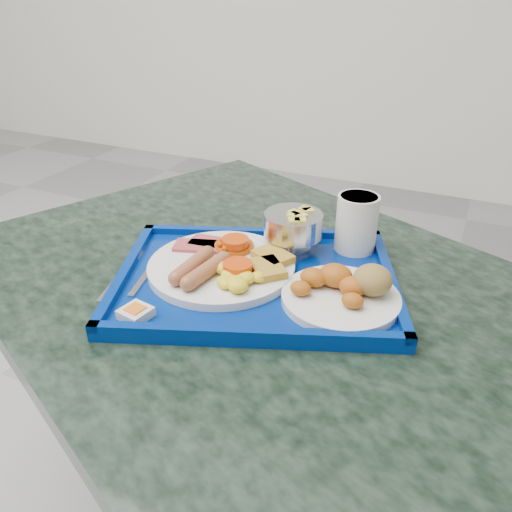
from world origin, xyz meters
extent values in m
cylinder|color=gray|center=(1.07, 0.50, 0.36)|extent=(0.11, 0.11, 0.66)
cube|color=black|center=(1.07, 0.50, 0.70)|extent=(1.37, 1.18, 0.04)
cube|color=navy|center=(1.03, 0.50, 0.73)|extent=(0.54, 0.47, 0.02)
cube|color=navy|center=(0.97, 0.64, 0.74)|extent=(0.43, 0.18, 0.01)
cube|color=navy|center=(1.09, 0.35, 0.74)|extent=(0.43, 0.18, 0.01)
cube|color=navy|center=(1.24, 0.58, 0.74)|extent=(0.14, 0.32, 0.01)
cube|color=navy|center=(0.83, 0.42, 0.74)|extent=(0.14, 0.32, 0.01)
cylinder|color=silver|center=(0.97, 0.49, 0.75)|extent=(0.25, 0.25, 0.01)
cube|color=#B3474D|center=(0.92, 0.55, 0.76)|extent=(0.09, 0.05, 0.01)
cube|color=#B3474D|center=(0.90, 0.53, 0.76)|extent=(0.09, 0.07, 0.01)
cylinder|color=#AE4407|center=(0.96, 0.55, 0.76)|extent=(0.07, 0.07, 0.01)
sphere|color=#AE4407|center=(0.96, 0.56, 0.76)|extent=(0.01, 0.01, 0.01)
sphere|color=#AE4407|center=(0.99, 0.56, 0.76)|extent=(0.01, 0.01, 0.01)
sphere|color=#AE4407|center=(0.97, 0.56, 0.76)|extent=(0.01, 0.01, 0.01)
sphere|color=#AE4407|center=(0.97, 0.53, 0.76)|extent=(0.01, 0.01, 0.01)
sphere|color=#AE4407|center=(0.96, 0.57, 0.76)|extent=(0.01, 0.01, 0.01)
sphere|color=#AE4407|center=(0.97, 0.54, 0.76)|extent=(0.01, 0.01, 0.01)
sphere|color=#AE4407|center=(0.96, 0.52, 0.76)|extent=(0.01, 0.01, 0.01)
sphere|color=#AE4407|center=(0.94, 0.55, 0.76)|extent=(0.01, 0.01, 0.01)
sphere|color=#AE4407|center=(0.95, 0.54, 0.76)|extent=(0.01, 0.01, 0.01)
sphere|color=#AE4407|center=(0.95, 0.54, 0.76)|extent=(0.01, 0.01, 0.01)
sphere|color=#AE4407|center=(0.96, 0.56, 0.76)|extent=(0.01, 0.01, 0.01)
sphere|color=#AE4407|center=(0.97, 0.54, 0.76)|extent=(0.01, 0.01, 0.01)
sphere|color=#AE4407|center=(0.95, 0.57, 0.76)|extent=(0.01, 0.01, 0.01)
sphere|color=#AE4407|center=(0.95, 0.58, 0.76)|extent=(0.01, 0.01, 0.01)
sphere|color=#AE4407|center=(0.95, 0.53, 0.76)|extent=(0.01, 0.01, 0.01)
cube|color=#B48A2D|center=(1.04, 0.54, 0.76)|extent=(0.08, 0.07, 0.01)
cube|color=#B48A2D|center=(1.05, 0.50, 0.76)|extent=(0.08, 0.08, 0.01)
cylinder|color=brown|center=(0.94, 0.45, 0.76)|extent=(0.03, 0.10, 0.02)
cylinder|color=brown|center=(0.97, 0.44, 0.76)|extent=(0.04, 0.10, 0.02)
ellipsoid|color=yellow|center=(1.02, 0.46, 0.76)|extent=(0.03, 0.03, 0.02)
ellipsoid|color=yellow|center=(1.01, 0.43, 0.76)|extent=(0.02, 0.02, 0.01)
ellipsoid|color=yellow|center=(1.05, 0.47, 0.76)|extent=(0.02, 0.02, 0.02)
ellipsoid|color=yellow|center=(0.99, 0.47, 0.76)|extent=(0.03, 0.03, 0.02)
ellipsoid|color=yellow|center=(1.03, 0.43, 0.76)|extent=(0.03, 0.03, 0.02)
ellipsoid|color=yellow|center=(1.01, 0.43, 0.76)|extent=(0.02, 0.02, 0.01)
ellipsoid|color=yellow|center=(1.03, 0.45, 0.76)|extent=(0.03, 0.03, 0.02)
ellipsoid|color=yellow|center=(1.03, 0.43, 0.76)|extent=(0.03, 0.03, 0.02)
ellipsoid|color=yellow|center=(1.01, 0.45, 0.76)|extent=(0.03, 0.03, 0.02)
cylinder|color=#AF2A04|center=(0.97, 0.55, 0.77)|extent=(0.05, 0.05, 0.01)
cylinder|color=#AF2A04|center=(1.01, 0.47, 0.77)|extent=(0.05, 0.05, 0.01)
cylinder|color=silver|center=(1.18, 0.49, 0.74)|extent=(0.18, 0.18, 0.01)
ellipsoid|color=#B25915|center=(1.20, 0.46, 0.76)|extent=(0.03, 0.03, 0.02)
ellipsoid|color=#B25915|center=(1.19, 0.49, 0.77)|extent=(0.04, 0.04, 0.03)
ellipsoid|color=#B25915|center=(1.16, 0.51, 0.77)|extent=(0.05, 0.04, 0.04)
ellipsoid|color=#B25915|center=(1.13, 0.49, 0.77)|extent=(0.04, 0.04, 0.03)
ellipsoid|color=#B25915|center=(1.12, 0.46, 0.76)|extent=(0.03, 0.03, 0.02)
ellipsoid|color=olive|center=(1.22, 0.51, 0.77)|extent=(0.06, 0.06, 0.05)
cylinder|color=#BAB9BC|center=(1.05, 0.62, 0.74)|extent=(0.07, 0.07, 0.01)
cylinder|color=#BAB9BC|center=(1.05, 0.62, 0.76)|extent=(0.02, 0.02, 0.02)
cylinder|color=#BAB9BC|center=(1.05, 0.62, 0.79)|extent=(0.11, 0.11, 0.04)
cube|color=#FFF061|center=(1.05, 0.62, 0.80)|extent=(0.02, 0.02, 0.02)
cube|color=#FFF061|center=(1.07, 0.64, 0.80)|extent=(0.03, 0.03, 0.02)
cube|color=#FFF061|center=(1.07, 0.61, 0.80)|extent=(0.02, 0.02, 0.02)
cube|color=#FFF061|center=(1.07, 0.59, 0.80)|extent=(0.02, 0.02, 0.02)
cube|color=#FFF061|center=(1.06, 0.59, 0.80)|extent=(0.03, 0.03, 0.02)
cube|color=#FFF061|center=(1.05, 0.61, 0.80)|extent=(0.02, 0.02, 0.02)
cube|color=#FFF061|center=(1.06, 0.64, 0.80)|extent=(0.02, 0.02, 0.02)
cylinder|color=silver|center=(1.15, 0.67, 0.79)|extent=(0.07, 0.07, 0.10)
cylinder|color=#E7510C|center=(1.15, 0.67, 0.84)|extent=(0.07, 0.07, 0.01)
cube|color=#BAB9BC|center=(0.86, 0.42, 0.74)|extent=(0.04, 0.13, 0.00)
ellipsoid|color=#BAB9BC|center=(0.89, 0.51, 0.74)|extent=(0.04, 0.05, 0.01)
cube|color=#BAB9BC|center=(0.83, 0.41, 0.74)|extent=(0.05, 0.17, 0.00)
cube|color=silver|center=(0.92, 0.32, 0.75)|extent=(0.05, 0.05, 0.01)
cube|color=orange|center=(0.92, 0.32, 0.75)|extent=(0.03, 0.03, 0.00)
camera|label=1|loc=(1.33, -0.14, 1.17)|focal=35.00mm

